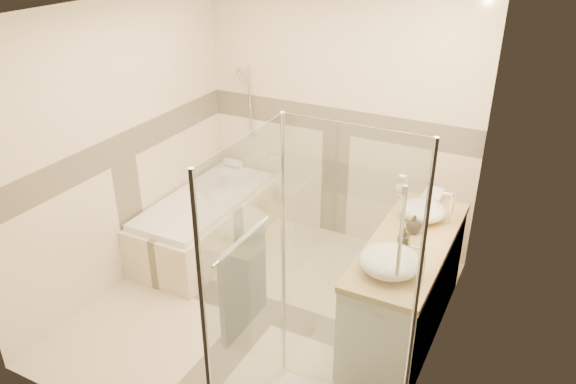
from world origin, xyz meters
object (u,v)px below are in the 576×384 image
at_px(shower_enclosure, 303,370).
at_px(amenity_bottle_a, 404,239).
at_px(bathtub, 207,219).
at_px(amenity_bottle_b, 414,224).
at_px(vanity, 406,286).
at_px(vessel_sink_near, 423,210).
at_px(vessel_sink_far, 390,261).

xyz_separation_m(shower_enclosure, amenity_bottle_a, (0.27, 1.12, 0.43)).
bearing_deg(amenity_bottle_a, bathtub, 166.90).
height_order(amenity_bottle_a, amenity_bottle_b, amenity_bottle_a).
relative_size(vanity, shower_enclosure, 0.79).
height_order(vanity, amenity_bottle_a, amenity_bottle_a).
bearing_deg(vessel_sink_near, vanity, -86.95).
xyz_separation_m(vanity, shower_enclosure, (-0.29, -1.27, 0.08)).
height_order(shower_enclosure, vessel_sink_far, shower_enclosure).
relative_size(bathtub, vessel_sink_far, 3.91).
relative_size(vessel_sink_near, amenity_bottle_b, 2.52).
distance_m(bathtub, vanity, 2.18).
bearing_deg(vessel_sink_near, bathtub, -179.32).
height_order(vessel_sink_near, amenity_bottle_b, same).
height_order(vessel_sink_far, amenity_bottle_a, same).
xyz_separation_m(vessel_sink_far, amenity_bottle_a, (0.00, 0.33, 0.00)).
bearing_deg(vanity, vessel_sink_near, 93.05).
bearing_deg(vessel_sink_near, amenity_bottle_a, -90.00).
bearing_deg(vanity, amenity_bottle_a, -97.81).
bearing_deg(vessel_sink_near, shower_enclosure, -99.41).
height_order(shower_enclosure, amenity_bottle_a, shower_enclosure).
distance_m(shower_enclosure, vessel_sink_far, 0.95).
bearing_deg(bathtub, vessel_sink_far, -21.16).
bearing_deg(bathtub, amenity_bottle_a, -13.10).
bearing_deg(amenity_bottle_a, vanity, 82.19).
bearing_deg(amenity_bottle_b, shower_enclosure, -101.09).
distance_m(vessel_sink_near, amenity_bottle_b, 0.25).
bearing_deg(bathtub, vessel_sink_near, 0.68).
bearing_deg(amenity_bottle_a, vessel_sink_near, 90.00).
height_order(bathtub, amenity_bottle_b, amenity_bottle_b).
height_order(bathtub, shower_enclosure, shower_enclosure).
xyz_separation_m(shower_enclosure, amenity_bottle_b, (0.27, 1.39, 0.42)).
bearing_deg(bathtub, vanity, -9.25).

